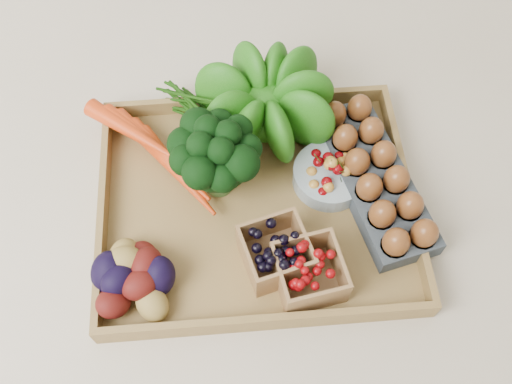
{
  "coord_description": "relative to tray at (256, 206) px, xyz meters",
  "views": [
    {
      "loc": [
        -0.04,
        -0.48,
        0.92
      ],
      "look_at": [
        0.0,
        0.0,
        0.06
      ],
      "focal_mm": 40.0,
      "sensor_mm": 36.0,
      "label": 1
    }
  ],
  "objects": [
    {
      "name": "punnet_blackberry",
      "position": [
        0.02,
        -0.11,
        0.04
      ],
      "size": [
        0.13,
        0.13,
        0.07
      ],
      "primitive_type": "cube",
      "rotation": [
        0.0,
        0.0,
        0.26
      ],
      "color": "black",
      "rests_on": "tray"
    },
    {
      "name": "punnet_raspberry",
      "position": [
        0.07,
        -0.15,
        0.04
      ],
      "size": [
        0.12,
        0.12,
        0.07
      ],
      "primitive_type": "cube",
      "rotation": [
        0.0,
        0.0,
        0.17
      ],
      "color": "#720507",
      "rests_on": "tray"
    },
    {
      "name": "cherry_bowl",
      "position": [
        0.14,
        0.04,
        0.03
      ],
      "size": [
        0.13,
        0.13,
        0.04
      ],
      "primitive_type": "cylinder",
      "color": "#8C9EA5",
      "rests_on": "tray"
    },
    {
      "name": "tray",
      "position": [
        0.0,
        0.0,
        0.0
      ],
      "size": [
        0.55,
        0.45,
        0.01
      ],
      "primitive_type": "cube",
      "color": "olive",
      "rests_on": "ground"
    },
    {
      "name": "carrots",
      "position": [
        -0.17,
        0.11,
        0.04
      ],
      "size": [
        0.24,
        0.17,
        0.06
      ],
      "primitive_type": null,
      "color": "red",
      "rests_on": "tray"
    },
    {
      "name": "ground",
      "position": [
        0.0,
        0.0,
        -0.01
      ],
      "size": [
        4.0,
        4.0,
        0.0
      ],
      "primitive_type": "plane",
      "color": "beige",
      "rests_on": "ground"
    },
    {
      "name": "potatoes",
      "position": [
        -0.21,
        -0.13,
        0.05
      ],
      "size": [
        0.16,
        0.16,
        0.09
      ],
      "primitive_type": null,
      "color": "#400C0A",
      "rests_on": "tray"
    },
    {
      "name": "broccoli",
      "position": [
        -0.06,
        0.04,
        0.07
      ],
      "size": [
        0.16,
        0.16,
        0.12
      ],
      "primitive_type": null,
      "color": "black",
      "rests_on": "tray"
    },
    {
      "name": "lettuce",
      "position": [
        0.03,
        0.17,
        0.09
      ],
      "size": [
        0.17,
        0.17,
        0.17
      ],
      "primitive_type": "sphere",
      "color": "#15520C",
      "rests_on": "tray"
    },
    {
      "name": "egg_carton",
      "position": [
        0.21,
        0.02,
        0.03
      ],
      "size": [
        0.19,
        0.34,
        0.04
      ],
      "primitive_type": "cube",
      "rotation": [
        0.0,
        0.0,
        0.24
      ],
      "color": "#384048",
      "rests_on": "tray"
    }
  ]
}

